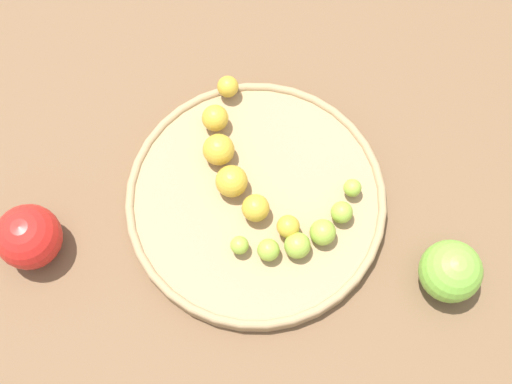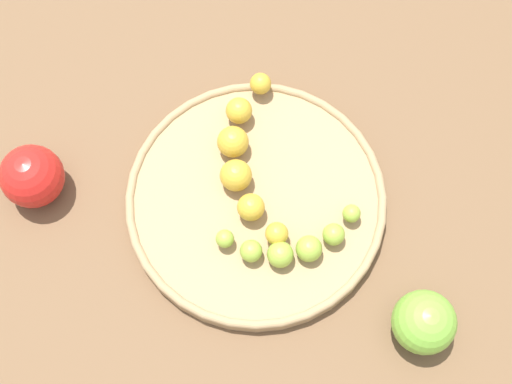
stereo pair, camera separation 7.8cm
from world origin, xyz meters
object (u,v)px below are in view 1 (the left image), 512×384
object	(u,v)px
banana_green	(306,232)
apple_green	(450,271)
apple_red	(29,237)
banana_spotted	(234,162)
fruit_bowl	(256,200)

from	to	relation	value
banana_green	apple_green	world-z (taller)	apple_green
apple_red	apple_green	world-z (taller)	apple_red
banana_green	banana_spotted	bearing A→B (deg)	-163.73
banana_spotted	apple_green	world-z (taller)	apple_green
apple_red	apple_green	bearing A→B (deg)	147.98
banana_green	banana_spotted	distance (m)	0.11
banana_green	apple_green	size ratio (longest dim) A/B	2.39
fruit_bowl	apple_red	world-z (taller)	apple_red
fruit_bowl	apple_red	bearing A→B (deg)	-15.52
apple_green	fruit_bowl	bearing A→B (deg)	-50.45
fruit_bowl	apple_green	xyz separation A→B (m)	(-0.14, 0.17, 0.02)
apple_red	banana_spotted	bearing A→B (deg)	174.27
fruit_bowl	banana_spotted	size ratio (longest dim) A/B	1.41
fruit_bowl	apple_green	distance (m)	0.23
banana_spotted	banana_green	bearing A→B (deg)	112.70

